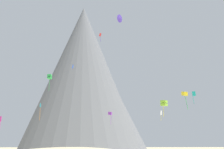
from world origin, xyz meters
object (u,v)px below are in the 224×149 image
Objects in this scene: kite_lime_low at (164,103)px; kite_white_low at (161,114)px; rock_massif at (85,88)px; kite_magenta_low at (0,121)px; kite_violet_low at (110,114)px; kite_blue_mid at (73,67)px; kite_red_high at (100,36)px; kite_teal_low at (194,95)px; kite_yellow_low at (185,94)px; kite_green_mid at (50,77)px; kite_indigo_high at (120,18)px; kite_cyan_mid at (41,106)px.

kite_white_low reaches higher than kite_lime_low.
kite_white_low is at bearing -58.55° from rock_massif.
kite_magenta_low is 29.17m from kite_violet_low.
kite_white_low is at bearing -152.23° from kite_lime_low.
kite_blue_mid is 16.70m from kite_violet_low.
kite_lime_low is 41.96m from kite_red_high.
kite_teal_low is 44.55m from kite_red_high.
kite_white_low is 0.83× the size of kite_yellow_low.
kite_green_mid reaches higher than kite_teal_low.
kite_blue_mid is 0.24× the size of kite_green_mid.
kite_teal_low is 1.17× the size of kite_indigo_high.
kite_cyan_mid is 30.92m from kite_red_high.
kite_indigo_high is at bearing -77.47° from rock_massif.
kite_yellow_low reaches higher than kite_white_low.
rock_massif is 17.72× the size of kite_lime_low.
kite_white_low is 32.51m from kite_indigo_high.
rock_massif is 47.28m from kite_white_low.
kite_green_mid is (-34.57, 15.29, 6.91)m from kite_teal_low.
kite_red_high is (-19.82, 30.78, 25.39)m from kite_teal_low.
rock_massif reaches higher than kite_indigo_high.
rock_massif is 38.09m from kite_cyan_mid.
kite_teal_low is 31.36m from kite_blue_mid.
kite_violet_low is 1.38× the size of kite_indigo_high.
kite_lime_low is 25.60m from kite_blue_mid.
kite_cyan_mid is 1.41× the size of kite_lime_low.
rock_massif reaches higher than kite_green_mid.
kite_yellow_low is at bearing 100.89° from kite_teal_low.
kite_indigo_high is at bearing -150.56° from kite_white_low.
kite_yellow_low is (14.57, -39.24, -26.69)m from kite_red_high.
kite_white_low is 1.20× the size of kite_indigo_high.
kite_lime_low is 1.29× the size of kite_red_high.
kite_red_high is 0.66× the size of kite_green_mid.
kite_magenta_low is 1.24× the size of kite_yellow_low.
rock_massif reaches higher than kite_teal_low.
rock_massif is at bearing -26.64° from kite_teal_low.
kite_red_high is at bearing -116.26° from kite_cyan_mid.
kite_cyan_mid is at bearing 121.66° from kite_green_mid.
kite_indigo_high reaches higher than kite_red_high.
kite_violet_low is at bearing 179.21° from kite_blue_mid.
kite_cyan_mid is at bearing 111.16° from kite_indigo_high.
rock_massif is 50.33m from kite_green_mid.
kite_cyan_mid is 25.82m from kite_violet_low.
rock_massif reaches higher than kite_blue_mid.
kite_white_low is at bearing -45.58° from kite_teal_low.
kite_blue_mid reaches higher than kite_yellow_low.
kite_white_low is at bearing 138.31° from kite_violet_low.
kite_green_mid reaches higher than kite_cyan_mid.
kite_blue_mid is (-28.19, 10.56, 8.77)m from kite_teal_low.
kite_magenta_low is 47.24m from kite_white_low.
kite_blue_mid is 0.37× the size of kite_red_high.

